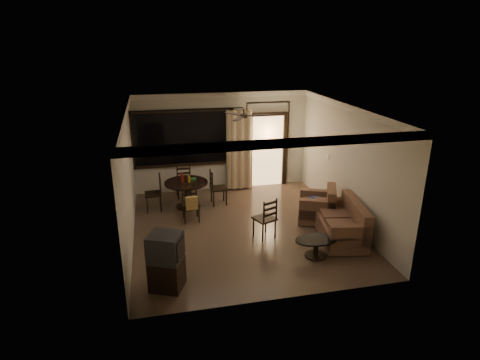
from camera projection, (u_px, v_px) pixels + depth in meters
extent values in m
plane|color=#7F6651|center=(243.00, 228.00, 9.38)|extent=(5.50, 5.50, 0.00)
plane|color=beige|center=(222.00, 142.00, 11.44)|extent=(5.00, 0.00, 5.00)
plane|color=beige|center=(282.00, 225.00, 6.38)|extent=(5.00, 0.00, 5.00)
plane|color=beige|center=(128.00, 180.00, 8.40)|extent=(0.00, 5.50, 5.50)
plane|color=beige|center=(347.00, 164.00, 9.42)|extent=(0.00, 5.50, 5.50)
plane|color=white|center=(244.00, 109.00, 8.44)|extent=(5.50, 5.50, 0.00)
cube|color=black|center=(183.00, 138.00, 11.13)|extent=(2.70, 0.04, 1.45)
cylinder|color=black|center=(186.00, 110.00, 10.80)|extent=(3.20, 0.03, 0.03)
cube|color=#FFC684|center=(268.00, 151.00, 11.79)|extent=(0.91, 0.03, 2.08)
cube|color=white|center=(327.00, 156.00, 10.42)|extent=(0.02, 0.18, 0.12)
cylinder|color=black|center=(244.00, 112.00, 8.46)|extent=(0.03, 0.03, 0.12)
cylinder|color=black|center=(244.00, 116.00, 8.49)|extent=(0.16, 0.16, 0.08)
cylinder|color=black|center=(186.00, 183.00, 10.34)|extent=(1.12, 1.12, 0.04)
cylinder|color=black|center=(187.00, 195.00, 10.45)|extent=(0.11, 0.11, 0.65)
cylinder|color=black|center=(187.00, 206.00, 10.56)|extent=(0.56, 0.56, 0.03)
cylinder|color=maroon|center=(182.00, 178.00, 10.32)|extent=(0.06, 0.06, 0.22)
cylinder|color=#C48B14|center=(189.00, 179.00, 10.28)|extent=(0.06, 0.06, 0.18)
cube|color=#288632|center=(193.00, 179.00, 10.47)|extent=(0.14, 0.10, 0.05)
cube|color=black|center=(153.00, 194.00, 10.22)|extent=(0.43, 0.43, 0.04)
cube|color=black|center=(219.00, 188.00, 10.61)|extent=(0.43, 0.43, 0.04)
cube|color=black|center=(191.00, 203.00, 9.64)|extent=(0.43, 0.43, 0.04)
cube|color=tan|center=(192.00, 203.00, 9.39)|extent=(0.28, 0.09, 0.32)
cube|color=black|center=(183.00, 181.00, 11.11)|extent=(0.43, 0.43, 0.04)
cube|color=black|center=(167.00, 274.00, 7.09)|extent=(0.70, 0.67, 0.56)
cube|color=black|center=(165.00, 247.00, 6.91)|extent=(0.70, 0.67, 0.50)
cube|color=black|center=(181.00, 249.00, 6.86)|extent=(0.17, 0.37, 0.34)
cube|color=#462A20|center=(340.00, 230.00, 8.84)|extent=(1.11, 1.72, 0.40)
cube|color=#462A20|center=(356.00, 216.00, 8.74)|extent=(0.48, 1.60, 0.65)
cube|color=#462A20|center=(350.00, 237.00, 8.10)|extent=(0.86, 0.33, 0.50)
cube|color=#462A20|center=(332.00, 208.00, 9.43)|extent=(0.86, 0.33, 0.50)
cube|color=#462A20|center=(338.00, 220.00, 8.76)|extent=(0.83, 1.48, 0.12)
cube|color=#462A20|center=(317.00, 212.00, 9.72)|extent=(1.10, 1.10, 0.40)
cube|color=#462A20|center=(331.00, 201.00, 9.56)|extent=(0.51, 0.85, 0.64)
cube|color=#462A20|center=(317.00, 210.00, 9.35)|extent=(0.84, 0.49, 0.50)
cube|color=#462A20|center=(317.00, 199.00, 9.96)|extent=(0.84, 0.49, 0.50)
cube|color=#462A20|center=(315.00, 203.00, 9.66)|extent=(0.80, 0.82, 0.12)
ellipsoid|color=navy|center=(315.00, 199.00, 9.62)|extent=(0.36, 0.30, 0.10)
ellipsoid|color=black|center=(316.00, 240.00, 8.08)|extent=(0.89, 0.53, 0.03)
cylinder|color=black|center=(316.00, 248.00, 8.14)|extent=(0.10, 0.10, 0.35)
cylinder|color=black|center=(315.00, 255.00, 8.20)|extent=(0.43, 0.43, 0.03)
cube|color=black|center=(264.00, 218.00, 8.83)|extent=(0.55, 0.55, 0.04)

